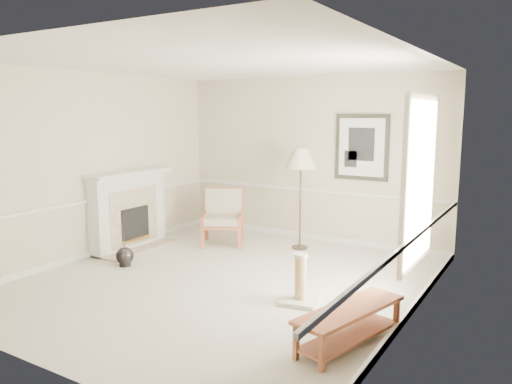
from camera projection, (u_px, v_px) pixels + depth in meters
The scene contains 8 objects.
ground at pixel (222, 281), 6.78m from camera, with size 5.50×5.50×0.00m, color silver.
room at pixel (233, 144), 6.48m from camera, with size 5.04×5.54×2.92m.
fireplace at pixel (129, 211), 8.39m from camera, with size 0.64×1.64×1.31m.
floor_vase at pixel (125, 257), 7.44m from camera, with size 0.27×0.27×0.78m.
armchair at pixel (223, 214), 8.74m from camera, with size 1.00×1.02×0.95m.
floor_lamp at pixel (301, 161), 8.21m from camera, with size 0.62×0.62×1.70m.
bench at pixel (350, 320), 4.89m from camera, with size 0.74×1.40×0.38m.
scratching_post at pixel (300, 288), 5.98m from camera, with size 0.50×0.50×0.61m.
Camera 1 is at (3.78, -5.32, 2.26)m, focal length 35.00 mm.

